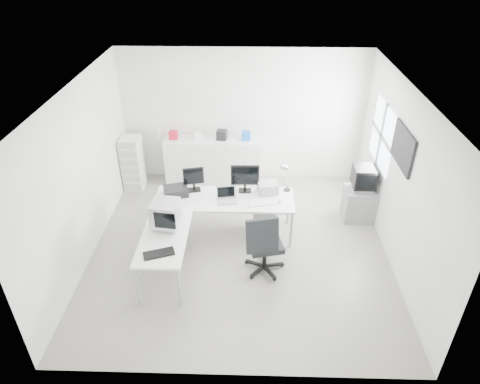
{
  "coord_description": "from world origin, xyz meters",
  "views": [
    {
      "loc": [
        0.17,
        -5.8,
        4.76
      ],
      "look_at": [
        0.0,
        0.2,
        1.0
      ],
      "focal_mm": 32.0,
      "sensor_mm": 36.0,
      "label": 1
    }
  ],
  "objects_px": {
    "laptop": "(227,196)",
    "crt_tv": "(364,179)",
    "tv_cabinet": "(359,204)",
    "office_chair": "(265,241)",
    "inkjet_printer": "(176,191)",
    "lcd_monitor_small": "(194,179)",
    "lcd_monitor_large": "(245,179)",
    "side_desk": "(166,256)",
    "filing_cabinet": "(133,163)",
    "crt_monitor": "(166,216)",
    "laser_printer": "(268,188)",
    "drawer_pedestal": "(264,219)",
    "main_desk": "(225,216)",
    "sideboard": "(213,161)"
  },
  "relations": [
    {
      "from": "lcd_monitor_large",
      "to": "office_chair",
      "type": "bearing_deg",
      "value": -75.68
    },
    {
      "from": "drawer_pedestal",
      "to": "main_desk",
      "type": "bearing_deg",
      "value": -175.91
    },
    {
      "from": "lcd_monitor_small",
      "to": "crt_tv",
      "type": "xyz_separation_m",
      "value": [
        3.05,
        0.3,
        -0.12
      ]
    },
    {
      "from": "side_desk",
      "to": "office_chair",
      "type": "relative_size",
      "value": 1.22
    },
    {
      "from": "lcd_monitor_large",
      "to": "crt_monitor",
      "type": "bearing_deg",
      "value": -139.13
    },
    {
      "from": "main_desk",
      "to": "laptop",
      "type": "xyz_separation_m",
      "value": [
        0.05,
        -0.1,
        0.49
      ]
    },
    {
      "from": "lcd_monitor_large",
      "to": "tv_cabinet",
      "type": "distance_m",
      "value": 2.27
    },
    {
      "from": "crt_tv",
      "to": "laser_printer",
      "type": "bearing_deg",
      "value": -169.35
    },
    {
      "from": "laptop",
      "to": "tv_cabinet",
      "type": "distance_m",
      "value": 2.59
    },
    {
      "from": "inkjet_printer",
      "to": "crt_tv",
      "type": "xyz_separation_m",
      "value": [
        3.35,
        0.45,
        0.04
      ]
    },
    {
      "from": "side_desk",
      "to": "laptop",
      "type": "height_order",
      "value": "laptop"
    },
    {
      "from": "main_desk",
      "to": "office_chair",
      "type": "distance_m",
      "value": 1.18
    },
    {
      "from": "laptop",
      "to": "crt_tv",
      "type": "bearing_deg",
      "value": 5.19
    },
    {
      "from": "laser_printer",
      "to": "side_desk",
      "type": "bearing_deg",
      "value": -151.88
    },
    {
      "from": "lcd_monitor_small",
      "to": "lcd_monitor_large",
      "type": "height_order",
      "value": "lcd_monitor_large"
    },
    {
      "from": "laptop",
      "to": "main_desk",
      "type": "bearing_deg",
      "value": 106.91
    },
    {
      "from": "side_desk",
      "to": "sideboard",
      "type": "bearing_deg",
      "value": 80.51
    },
    {
      "from": "laptop",
      "to": "crt_monitor",
      "type": "xyz_separation_m",
      "value": [
        -0.9,
        -0.75,
        0.09
      ]
    },
    {
      "from": "crt_monitor",
      "to": "tv_cabinet",
      "type": "height_order",
      "value": "crt_monitor"
    },
    {
      "from": "inkjet_printer",
      "to": "office_chair",
      "type": "bearing_deg",
      "value": -50.82
    },
    {
      "from": "drawer_pedestal",
      "to": "lcd_monitor_small",
      "type": "relative_size",
      "value": 1.32
    },
    {
      "from": "lcd_monitor_large",
      "to": "filing_cabinet",
      "type": "relative_size",
      "value": 0.46
    },
    {
      "from": "tv_cabinet",
      "to": "office_chair",
      "type": "bearing_deg",
      "value": -140.59
    },
    {
      "from": "drawer_pedestal",
      "to": "lcd_monitor_small",
      "type": "distance_m",
      "value": 1.44
    },
    {
      "from": "side_desk",
      "to": "crt_monitor",
      "type": "xyz_separation_m",
      "value": [
        0.0,
        0.25,
        0.59
      ]
    },
    {
      "from": "laptop",
      "to": "lcd_monitor_large",
      "type": "bearing_deg",
      "value": 39.74
    },
    {
      "from": "side_desk",
      "to": "lcd_monitor_large",
      "type": "distance_m",
      "value": 1.91
    },
    {
      "from": "lcd_monitor_large",
      "to": "crt_monitor",
      "type": "xyz_separation_m",
      "value": [
        -1.2,
        -1.1,
        -0.04
      ]
    },
    {
      "from": "laser_printer",
      "to": "crt_monitor",
      "type": "bearing_deg",
      "value": -157.63
    },
    {
      "from": "inkjet_printer",
      "to": "laptop",
      "type": "xyz_separation_m",
      "value": [
        0.9,
        -0.2,
        0.05
      ]
    },
    {
      "from": "lcd_monitor_large",
      "to": "crt_monitor",
      "type": "height_order",
      "value": "lcd_monitor_large"
    },
    {
      "from": "sideboard",
      "to": "laptop",
      "type": "bearing_deg",
      "value": -78.28
    },
    {
      "from": "tv_cabinet",
      "to": "crt_tv",
      "type": "relative_size",
      "value": 1.27
    },
    {
      "from": "laptop",
      "to": "sideboard",
      "type": "bearing_deg",
      "value": 92.06
    },
    {
      "from": "laptop",
      "to": "sideboard",
      "type": "relative_size",
      "value": 0.18
    },
    {
      "from": "sideboard",
      "to": "filing_cabinet",
      "type": "relative_size",
      "value": 1.79
    },
    {
      "from": "filing_cabinet",
      "to": "tv_cabinet",
      "type": "bearing_deg",
      "value": -13.02
    },
    {
      "from": "inkjet_printer",
      "to": "lcd_monitor_large",
      "type": "xyz_separation_m",
      "value": [
        1.2,
        0.15,
        0.18
      ]
    },
    {
      "from": "main_desk",
      "to": "drawer_pedestal",
      "type": "xyz_separation_m",
      "value": [
        0.7,
        0.05,
        -0.08
      ]
    },
    {
      "from": "laptop",
      "to": "filing_cabinet",
      "type": "distance_m",
      "value": 2.68
    },
    {
      "from": "filing_cabinet",
      "to": "laptop",
      "type": "bearing_deg",
      "value": -39.42
    },
    {
      "from": "lcd_monitor_small",
      "to": "lcd_monitor_large",
      "type": "relative_size",
      "value": 0.89
    },
    {
      "from": "main_desk",
      "to": "crt_tv",
      "type": "distance_m",
      "value": 2.6
    },
    {
      "from": "side_desk",
      "to": "tv_cabinet",
      "type": "distance_m",
      "value": 3.73
    },
    {
      "from": "side_desk",
      "to": "tv_cabinet",
      "type": "relative_size",
      "value": 2.2
    },
    {
      "from": "office_chair",
      "to": "filing_cabinet",
      "type": "xyz_separation_m",
      "value": [
        -2.69,
        2.52,
        -0.02
      ]
    },
    {
      "from": "lcd_monitor_large",
      "to": "laptop",
      "type": "relative_size",
      "value": 1.39
    },
    {
      "from": "filing_cabinet",
      "to": "laser_printer",
      "type": "bearing_deg",
      "value": -26.42
    },
    {
      "from": "filing_cabinet",
      "to": "drawer_pedestal",
      "type": "bearing_deg",
      "value": -29.64
    },
    {
      "from": "crt_monitor",
      "to": "crt_tv",
      "type": "distance_m",
      "value": 3.63
    }
  ]
}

